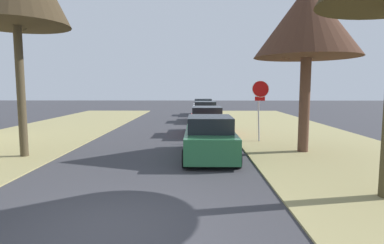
% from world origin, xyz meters
% --- Properties ---
extents(ground_plane, '(120.00, 120.00, 0.00)m').
position_xyz_m(ground_plane, '(0.00, 0.00, 0.00)').
color(ground_plane, '#38383D').
extents(stop_sign_far, '(0.81, 0.66, 2.92)m').
position_xyz_m(stop_sign_far, '(4.66, 9.67, 2.15)').
color(stop_sign_far, '#9EA0A5').
rests_on(stop_sign_far, grass_verge_right).
extents(street_tree_right_mid_a, '(4.12, 4.12, 6.60)m').
position_xyz_m(street_tree_right_mid_a, '(5.95, 7.18, 5.19)').
color(street_tree_right_mid_a, brown).
rests_on(street_tree_right_mid_a, grass_verge_right).
extents(parked_sedan_green, '(1.94, 4.40, 1.57)m').
position_xyz_m(parked_sedan_green, '(2.11, 6.25, 0.72)').
color(parked_sedan_green, '#28663D').
rests_on(parked_sedan_green, ground).
extents(parked_sedan_red, '(1.94, 4.40, 1.57)m').
position_xyz_m(parked_sedan_red, '(2.19, 12.25, 0.72)').
color(parked_sedan_red, red).
rests_on(parked_sedan_red, ground).
extents(parked_sedan_tan, '(1.94, 4.40, 1.57)m').
position_xyz_m(parked_sedan_tan, '(2.30, 19.09, 0.72)').
color(parked_sedan_tan, tan).
rests_on(parked_sedan_tan, ground).
extents(parked_sedan_white, '(1.94, 4.40, 1.57)m').
position_xyz_m(parked_sedan_white, '(2.25, 25.00, 0.72)').
color(parked_sedan_white, white).
rests_on(parked_sedan_white, ground).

